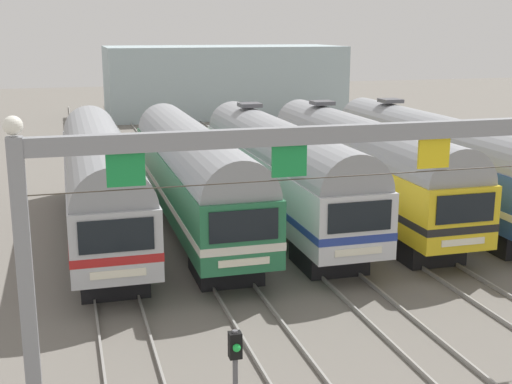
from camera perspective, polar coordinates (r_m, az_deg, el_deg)
name	(u,v)px	position (r m, az deg, el deg)	size (l,w,h in m)	color
ground_plane	(278,223)	(32.08, 1.85, -2.55)	(160.00, 160.00, 0.00)	slate
track_bed	(205,157)	(48.13, -4.23, 2.92)	(17.51, 70.00, 0.15)	gray
commuter_train_stainless	(100,176)	(30.06, -12.82, 1.29)	(2.88, 18.06, 4.77)	#B2B5BA
commuter_train_green	(192,171)	(30.50, -5.30, 1.75)	(2.88, 18.06, 4.77)	#236B42
commuter_train_silver	(279,166)	(31.45, 1.89, 2.16)	(2.88, 18.06, 5.05)	silver
commuter_train_yellow	(360,162)	(32.86, 8.57, 2.50)	(2.88, 18.06, 5.05)	gold
commuter_train_blue	(435,157)	(34.67, 14.63, 2.79)	(2.88, 18.06, 5.05)	#284C9E
catenary_gantry	(433,168)	(18.78, 14.43, 1.95)	(21.25, 0.44, 6.97)	gray
yard_signal_mast	(235,361)	(15.63, -1.72, -13.77)	(0.28, 0.35, 2.40)	#59595E
maintenance_building	(224,81)	(71.90, -2.70, 9.18)	(23.77, 10.00, 7.03)	#9EB2B7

